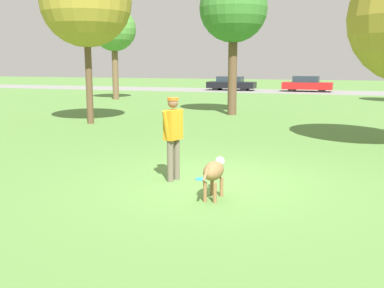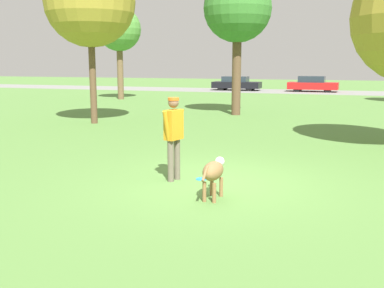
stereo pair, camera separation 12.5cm
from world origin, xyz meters
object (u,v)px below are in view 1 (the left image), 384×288
object	(u,v)px
person	(173,132)
tree_mid_center	(233,9)
dog	(214,172)
parked_car_black	(231,83)
tree_near_left	(86,1)
parked_car_red	(307,84)
frisbee	(201,179)
tree_far_left	(114,30)

from	to	relation	value
person	tree_mid_center	world-z (taller)	tree_mid_center
person	dog	distance (m)	1.60
parked_car_black	tree_mid_center	bearing A→B (deg)	-76.74
tree_near_left	parked_car_red	bearing A→B (deg)	73.80
tree_near_left	parked_car_black	size ratio (longest dim) A/B	1.55
person	tree_mid_center	size ratio (longest dim) A/B	0.27
parked_car_red	tree_mid_center	bearing A→B (deg)	-94.29
dog	frisbee	size ratio (longest dim) A/B	4.55
frisbee	tree_near_left	world-z (taller)	tree_near_left
frisbee	parked_car_red	xyz separation A→B (m)	(0.05, 31.26, 0.65)
dog	tree_mid_center	distance (m)	14.29
dog	tree_far_left	world-z (taller)	tree_far_left
tree_near_left	person	bearing A→B (deg)	-49.37
person	frisbee	xyz separation A→B (m)	(0.53, 0.25, -1.03)
dog	tree_mid_center	bearing A→B (deg)	13.60
dog	parked_car_red	world-z (taller)	parked_car_red
parked_car_black	parked_car_red	bearing A→B (deg)	0.84
parked_car_red	frisbee	bearing A→B (deg)	-87.87
parked_car_black	frisbee	bearing A→B (deg)	-78.00
parked_car_red	person	bearing A→B (deg)	-88.84
tree_mid_center	dog	bearing A→B (deg)	-78.30
person	tree_near_left	world-z (taller)	tree_near_left
person	parked_car_red	world-z (taller)	person
tree_mid_center	tree_near_left	bearing A→B (deg)	-134.51
dog	tree_near_left	size ratio (longest dim) A/B	0.16
frisbee	tree_near_left	bearing A→B (deg)	133.87
parked_car_black	dog	bearing A→B (deg)	-77.39
dog	parked_car_red	distance (m)	32.49
person	dog	size ratio (longest dim) A/B	1.63
dog	tree_near_left	distance (m)	12.12
tree_far_left	frisbee	bearing A→B (deg)	-57.85
person	tree_mid_center	distance (m)	13.03
parked_car_black	tree_near_left	bearing A→B (deg)	-90.73
dog	parked_car_black	size ratio (longest dim) A/B	0.25
person	frisbee	size ratio (longest dim) A/B	7.43
frisbee	tree_mid_center	xyz separation A→B (m)	(-2.14, 12.10, 4.87)
frisbee	tree_far_left	xyz separation A→B (m)	(-11.79, 18.75, 4.61)
frisbee	tree_mid_center	world-z (taller)	tree_mid_center
dog	tree_near_left	world-z (taller)	tree_near_left
tree_mid_center	parked_car_black	size ratio (longest dim) A/B	1.52
tree_mid_center	tree_far_left	bearing A→B (deg)	145.41
parked_car_black	parked_car_red	xyz separation A→B (m)	(6.69, 0.10, 0.03)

